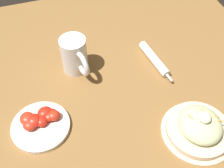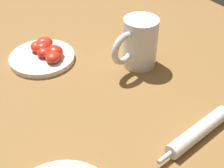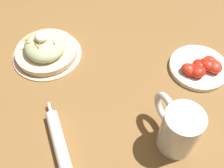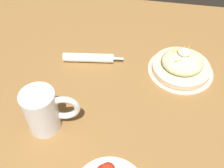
% 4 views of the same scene
% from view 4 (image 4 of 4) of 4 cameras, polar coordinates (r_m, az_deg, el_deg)
% --- Properties ---
extents(ground_plane, '(1.43, 1.43, 0.00)m').
position_cam_4_polar(ground_plane, '(0.80, 2.09, -8.79)').
color(ground_plane, olive).
extents(salad_plate, '(0.23, 0.23, 0.10)m').
position_cam_4_polar(salad_plate, '(0.96, 14.50, 3.93)').
color(salad_plate, beige).
rests_on(salad_plate, ground_plane).
extents(beer_mug, '(0.16, 0.10, 0.14)m').
position_cam_4_polar(beer_mug, '(0.78, -14.30, -5.89)').
color(beer_mug, white).
rests_on(beer_mug, ground_plane).
extents(napkin_roll, '(0.22, 0.06, 0.03)m').
position_cam_4_polar(napkin_roll, '(0.98, -4.89, 5.55)').
color(napkin_roll, white).
rests_on(napkin_roll, ground_plane).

